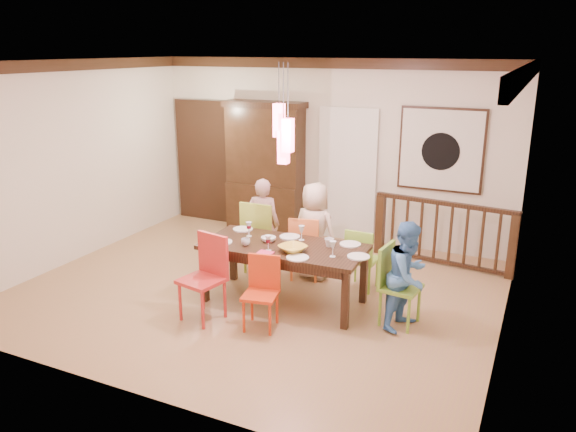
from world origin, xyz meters
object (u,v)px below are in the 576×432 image
at_px(china_hutch, 265,168).
at_px(person_far_left, 263,224).
at_px(balustrade, 443,232).
at_px(chair_end_right, 401,281).
at_px(dining_table, 284,252).
at_px(chair_far_left, 263,231).
at_px(person_far_mid, 314,231).
at_px(person_end_right, 408,276).

xyz_separation_m(china_hutch, person_far_left, (0.76, -1.55, -0.45)).
bearing_deg(balustrade, chair_end_right, -85.97).
height_order(chair_end_right, balustrade, balustrade).
bearing_deg(dining_table, chair_far_left, 129.73).
height_order(dining_table, person_far_mid, person_far_mid).
xyz_separation_m(chair_far_left, china_hutch, (-0.80, 1.64, 0.52)).
bearing_deg(chair_end_right, person_far_mid, 65.47).
distance_m(dining_table, person_far_left, 1.18).
distance_m(china_hutch, person_end_right, 3.95).
distance_m(china_hutch, person_far_mid, 2.24).
height_order(china_hutch, person_far_mid, china_hutch).
xyz_separation_m(chair_end_right, person_far_left, (-2.21, 0.87, 0.13)).
height_order(china_hutch, balustrade, china_hutch).
distance_m(china_hutch, person_far_left, 1.78).
xyz_separation_m(china_hutch, person_end_right, (3.05, -2.45, -0.49)).
xyz_separation_m(chair_far_left, balustrade, (2.26, 1.30, -0.10)).
bearing_deg(dining_table, chair_end_right, -0.53).
relative_size(dining_table, china_hutch, 0.91).
height_order(china_hutch, person_end_right, china_hutch).
xyz_separation_m(chair_end_right, person_far_mid, (-1.42, 0.86, 0.14)).
relative_size(china_hutch, balustrade, 1.07).
relative_size(china_hutch, person_far_left, 1.68).
bearing_deg(china_hutch, dining_table, -58.27).
bearing_deg(chair_end_right, person_end_right, -107.32).
height_order(balustrade, person_far_left, person_far_left).
relative_size(dining_table, balustrade, 0.98).
bearing_deg(chair_far_left, chair_end_right, 158.84).
height_order(chair_far_left, person_end_right, person_end_right).
xyz_separation_m(chair_end_right, balustrade, (0.09, 2.07, -0.03)).
distance_m(balustrade, person_far_left, 2.60).
bearing_deg(dining_table, china_hutch, 119.99).
distance_m(person_far_mid, person_end_right, 1.75).
relative_size(person_far_left, person_end_right, 1.06).
xyz_separation_m(person_far_left, person_far_mid, (0.79, -0.01, 0.01)).
height_order(chair_end_right, person_far_left, person_far_left).
bearing_deg(chair_end_right, chair_far_left, 77.04).
bearing_deg(person_far_mid, dining_table, 95.64).
bearing_deg(china_hutch, balustrade, -6.45).
height_order(balustrade, person_end_right, person_end_right).
bearing_deg(person_far_left, chair_end_right, 147.15).
relative_size(balustrade, person_far_mid, 1.54).
distance_m(chair_end_right, china_hutch, 3.87).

